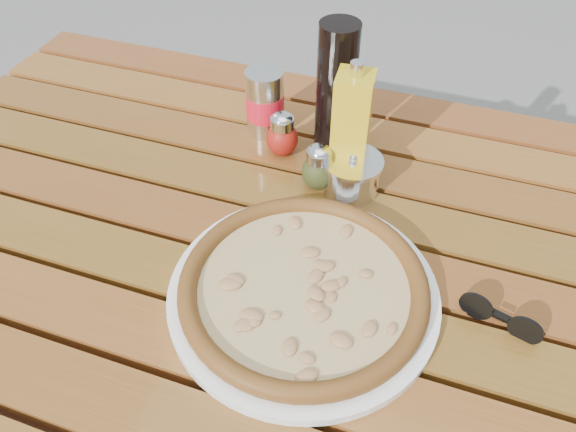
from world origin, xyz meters
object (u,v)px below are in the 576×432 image
(pizza, at_px, (304,286))
(soda_can, at_px, (265,103))
(table, at_px, (284,272))
(pepper_shaker, at_px, (282,135))
(plate, at_px, (303,294))
(oregano_shaker, at_px, (319,168))
(olive_oil_cruet, at_px, (351,129))
(dark_bottle, at_px, (336,87))
(parmesan_tin, at_px, (352,174))
(sunglasses, at_px, (500,318))

(pizza, distance_m, soda_can, 0.38)
(table, relative_size, pepper_shaker, 17.07)
(table, distance_m, plate, 0.14)
(pizza, height_order, oregano_shaker, oregano_shaker)
(olive_oil_cruet, bearing_deg, table, -107.04)
(oregano_shaker, relative_size, dark_bottle, 0.37)
(pizza, height_order, parmesan_tin, parmesan_tin)
(pepper_shaker, distance_m, parmesan_tin, 0.14)
(pepper_shaker, bearing_deg, dark_bottle, 39.85)
(pepper_shaker, height_order, dark_bottle, dark_bottle)
(dark_bottle, relative_size, sunglasses, 1.98)
(dark_bottle, height_order, olive_oil_cruet, dark_bottle)
(dark_bottle, relative_size, parmesan_tin, 2.11)
(oregano_shaker, bearing_deg, pepper_shaker, 143.22)
(table, xyz_separation_m, pizza, (0.06, -0.09, 0.10))
(dark_bottle, xyz_separation_m, olive_oil_cruet, (0.05, -0.09, -0.01))
(table, height_order, plate, plate)
(sunglasses, bearing_deg, dark_bottle, 150.82)
(pepper_shaker, bearing_deg, olive_oil_cruet, -11.98)
(plate, xyz_separation_m, dark_bottle, (-0.06, 0.34, 0.10))
(sunglasses, bearing_deg, table, -173.75)
(pepper_shaker, relative_size, sunglasses, 0.74)
(pepper_shaker, relative_size, soda_can, 0.68)
(table, bearing_deg, soda_can, 116.27)
(pepper_shaker, relative_size, olive_oil_cruet, 0.39)
(plate, height_order, parmesan_tin, parmesan_tin)
(olive_oil_cruet, distance_m, parmesan_tin, 0.07)
(soda_can, relative_size, sunglasses, 1.08)
(oregano_shaker, height_order, dark_bottle, dark_bottle)
(table, bearing_deg, dark_bottle, 89.49)
(table, height_order, sunglasses, sunglasses)
(dark_bottle, xyz_separation_m, soda_can, (-0.12, -0.01, -0.05))
(soda_can, bearing_deg, table, -63.73)
(plate, bearing_deg, parmesan_tin, 88.97)
(parmesan_tin, relative_size, sunglasses, 0.94)
(soda_can, bearing_deg, pizza, -61.64)
(table, relative_size, oregano_shaker, 17.07)
(pepper_shaker, height_order, sunglasses, pepper_shaker)
(oregano_shaker, xyz_separation_m, parmesan_tin, (0.05, 0.01, -0.01))
(pepper_shaker, relative_size, parmesan_tin, 0.79)
(pizza, distance_m, parmesan_tin, 0.23)
(parmesan_tin, bearing_deg, table, -114.42)
(pizza, bearing_deg, soda_can, 118.36)
(table, bearing_deg, olive_oil_cruet, 72.96)
(plate, bearing_deg, pizza, 90.00)
(oregano_shaker, relative_size, sunglasses, 0.74)
(table, height_order, dark_bottle, dark_bottle)
(table, distance_m, pizza, 0.15)
(dark_bottle, bearing_deg, table, -90.51)
(pizza, bearing_deg, dark_bottle, 99.55)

